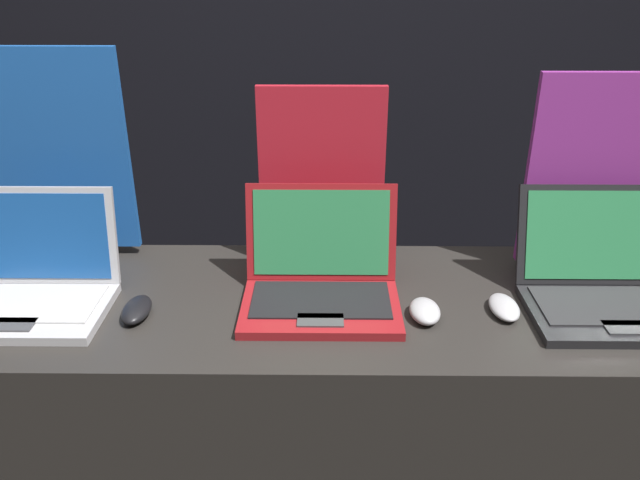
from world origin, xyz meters
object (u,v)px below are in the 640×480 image
object	(u,v)px
laptop_front	(32,281)
promo_stand_back	(591,180)
mouse_front	(137,310)
laptop_back	(608,282)
promo_stand_middle	(321,182)
laptop_middle	(320,277)
promo_stand_front	(62,161)
mouse_back	(504,307)
mouse_middle	(425,311)

from	to	relation	value
laptop_front	promo_stand_back	distance (m)	1.31
mouse_front	promo_stand_back	world-z (taller)	promo_stand_back
mouse_front	laptop_back	bearing A→B (deg)	3.29
laptop_front	laptop_back	xyz separation A→B (m)	(1.29, 0.01, -0.00)
laptop_front	promo_stand_middle	distance (m)	0.70
laptop_middle	promo_stand_back	bearing A→B (deg)	14.49
promo_stand_front	laptop_back	bearing A→B (deg)	-11.07
laptop_front	mouse_back	bearing A→B (deg)	-1.49
laptop_front	laptop_back	bearing A→B (deg)	0.46
laptop_middle	mouse_back	distance (m)	0.41
promo_stand_back	laptop_back	bearing A→B (deg)	-90.00
mouse_front	promo_stand_back	distance (m)	1.09
laptop_front	promo_stand_middle	world-z (taller)	promo_stand_middle
laptop_back	promo_stand_back	size ratio (longest dim) A/B	0.76
promo_stand_middle	promo_stand_back	bearing A→B (deg)	-3.23
mouse_middle	promo_stand_middle	world-z (taller)	promo_stand_middle
laptop_front	promo_stand_back	world-z (taller)	promo_stand_back
mouse_back	promo_stand_back	distance (m)	0.39
laptop_back	mouse_back	distance (m)	0.24
laptop_front	mouse_middle	xyz separation A→B (m)	(0.87, -0.05, -0.04)
mouse_middle	laptop_back	size ratio (longest dim) A/B	0.28
promo_stand_back	mouse_front	bearing A→B (deg)	-166.98
mouse_middle	laptop_middle	bearing A→B (deg)	161.44
promo_stand_middle	mouse_back	world-z (taller)	promo_stand_middle
promo_stand_front	promo_stand_back	world-z (taller)	promo_stand_front
mouse_front	promo_stand_middle	distance (m)	0.53
laptop_middle	mouse_middle	distance (m)	0.24
promo_stand_back	laptop_middle	bearing A→B (deg)	-165.51
laptop_front	mouse_middle	distance (m)	0.88
promo_stand_front	mouse_front	bearing A→B (deg)	-52.04
laptop_front	laptop_middle	size ratio (longest dim) A/B	0.99
mouse_front	laptop_back	distance (m)	1.05
laptop_middle	mouse_back	world-z (taller)	laptop_middle
laptop_front	mouse_front	size ratio (longest dim) A/B	3.04
laptop_middle	promo_stand_middle	xyz separation A→B (m)	(0.00, 0.20, 0.16)
laptop_back	laptop_middle	bearing A→B (deg)	178.61
mouse_middle	mouse_back	distance (m)	0.18
mouse_middle	mouse_back	xyz separation A→B (m)	(0.18, 0.02, -0.00)
mouse_front	mouse_back	world-z (taller)	mouse_front
promo_stand_front	mouse_middle	size ratio (longest dim) A/B	5.09
laptop_front	promo_stand_front	distance (m)	0.33
laptop_middle	promo_stand_middle	world-z (taller)	promo_stand_middle
mouse_front	mouse_middle	bearing A→B (deg)	-0.10
mouse_middle	laptop_back	bearing A→B (deg)	8.39
laptop_front	promo_stand_middle	bearing A→B (deg)	19.47
laptop_front	promo_stand_front	size ratio (longest dim) A/B	0.66
mouse_middle	laptop_back	distance (m)	0.42
promo_stand_front	promo_stand_back	distance (m)	1.29
mouse_middle	mouse_back	bearing A→B (deg)	7.41
laptop_front	laptop_back	size ratio (longest dim) A/B	0.94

